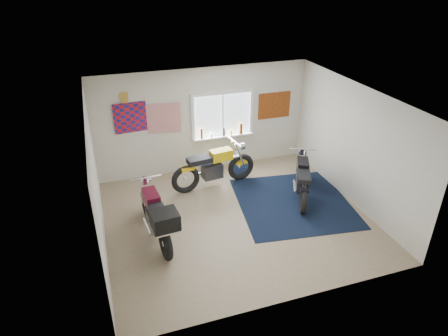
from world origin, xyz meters
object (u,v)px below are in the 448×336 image
object	(u,v)px
yellow_triumph	(214,168)
maroon_tourer	(157,217)
black_chrome_bike	(302,180)
navy_rug	(293,202)

from	to	relation	value
yellow_triumph	maroon_tourer	world-z (taller)	yellow_triumph
black_chrome_bike	maroon_tourer	distance (m)	3.53
black_chrome_bike	yellow_triumph	bearing A→B (deg)	82.11
yellow_triumph	black_chrome_bike	world-z (taller)	yellow_triumph
yellow_triumph	black_chrome_bike	bearing A→B (deg)	-40.15
navy_rug	black_chrome_bike	world-z (taller)	black_chrome_bike
yellow_triumph	maroon_tourer	bearing A→B (deg)	-141.53
maroon_tourer	black_chrome_bike	bearing A→B (deg)	-85.33
yellow_triumph	black_chrome_bike	xyz separation A→B (m)	(1.79, -1.15, -0.04)
maroon_tourer	yellow_triumph	bearing A→B (deg)	-49.04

